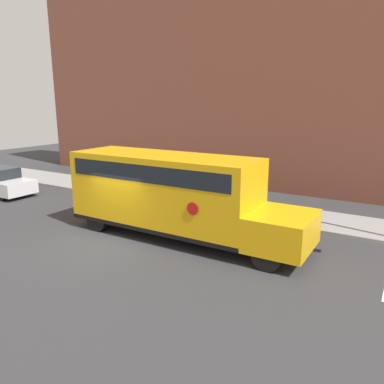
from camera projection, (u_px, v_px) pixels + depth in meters
name	position (u px, v px, depth m)	size (l,w,h in m)	color
ground_plane	(111.00, 241.00, 14.47)	(60.00, 60.00, 0.00)	#333335
sidewalk_strip	(196.00, 202.00, 19.86)	(44.00, 3.00, 0.15)	gray
building_backdrop	(248.00, 76.00, 23.69)	(32.00, 4.00, 13.62)	brown
school_bus	(172.00, 191.00, 14.57)	(9.66, 2.57, 3.25)	#EAA80F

